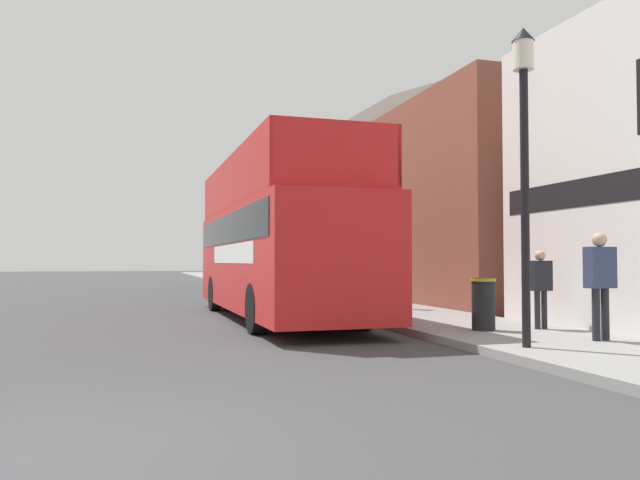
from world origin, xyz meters
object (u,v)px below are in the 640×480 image
tour_bus (276,248)px  parked_car_ahead_of_bus (248,284)px  litter_bin (483,302)px  lamp_post_third (269,210)px  pedestrian_third (541,281)px  lamp_post_nearest (524,127)px  pedestrian_second (600,275)px  lamp_post_second (342,202)px

tour_bus → parked_car_ahead_of_bus: size_ratio=2.54×
tour_bus → litter_bin: size_ratio=10.29×
tour_bus → lamp_post_third: lamp_post_third is taller
tour_bus → litter_bin: bearing=-59.6°
tour_bus → parked_car_ahead_of_bus: 7.69m
pedestrian_third → lamp_post_nearest: (-1.83, -2.16, 2.48)m
parked_car_ahead_of_bus → lamp_post_nearest: bearing=-81.9°
lamp_post_third → litter_bin: bearing=-86.8°
parked_car_ahead_of_bus → pedestrian_third: pedestrian_third is taller
pedestrian_third → litter_bin: size_ratio=1.53×
pedestrian_second → lamp_post_third: (-1.92, 17.89, 2.49)m
tour_bus → lamp_post_nearest: (2.35, -7.23, 1.76)m
pedestrian_second → lamp_post_nearest: lamp_post_nearest is taller
lamp_post_second → litter_bin: bearing=-85.3°
lamp_post_nearest → lamp_post_second: (0.07, 9.12, -0.33)m
pedestrian_second → lamp_post_third: bearing=96.1°
tour_bus → pedestrian_second: size_ratio=5.75×
tour_bus → lamp_post_nearest: 7.80m
lamp_post_second → litter_bin: size_ratio=4.40×
tour_bus → parked_car_ahead_of_bus: bearing=84.8°
parked_car_ahead_of_bus → lamp_post_third: 4.85m
parked_car_ahead_of_bus → pedestrian_third: 13.16m
pedestrian_second → lamp_post_second: size_ratio=0.41×
pedestrian_third → lamp_post_second: lamp_post_second is taller
parked_car_ahead_of_bus → lamp_post_second: 6.52m
pedestrian_second → pedestrian_third: (0.16, 1.82, -0.16)m
pedestrian_second → pedestrian_third: pedestrian_second is taller
lamp_post_second → litter_bin: 7.31m
parked_car_ahead_of_bus → pedestrian_second: bearing=-75.3°
pedestrian_second → litter_bin: size_ratio=1.79×
pedestrian_second → litter_bin: (-1.04, 1.94, -0.55)m
parked_car_ahead_of_bus → lamp_post_second: size_ratio=0.92×
tour_bus → lamp_post_second: 3.39m
pedestrian_third → lamp_post_second: size_ratio=0.35×
pedestrian_second → pedestrian_third: 1.83m
tour_bus → pedestrian_third: 6.61m
tour_bus → lamp_post_third: size_ratio=1.98×
lamp_post_nearest → lamp_post_third: lamp_post_third is taller
lamp_post_second → lamp_post_third: size_ratio=0.85×
parked_car_ahead_of_bus → pedestrian_third: size_ratio=2.65×
lamp_post_nearest → lamp_post_second: 9.12m
lamp_post_third → litter_bin: lamp_post_third is taller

